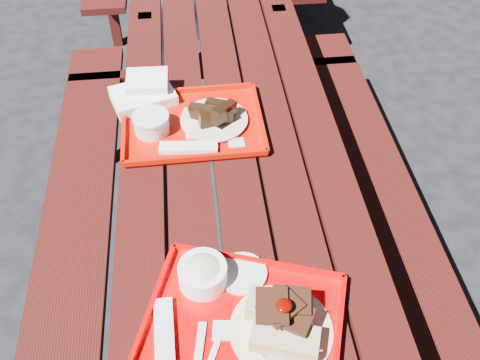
# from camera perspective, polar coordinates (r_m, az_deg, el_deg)

# --- Properties ---
(ground) EXTENTS (60.00, 60.00, 0.00)m
(ground) POSITION_cam_1_polar(r_m,az_deg,el_deg) (2.31, -0.42, -11.38)
(ground) COLOR black
(ground) RESTS_ON ground
(picnic_table_near) EXTENTS (1.41, 2.40, 0.75)m
(picnic_table_near) POSITION_cam_1_polar(r_m,az_deg,el_deg) (1.86, -0.51, -2.18)
(picnic_table_near) COLOR #3A0D0B
(picnic_table_near) RESTS_ON ground
(near_tray) EXTENTS (0.57, 0.50, 0.15)m
(near_tray) POSITION_cam_1_polar(r_m,az_deg,el_deg) (1.35, 0.52, -13.69)
(near_tray) COLOR #D80002
(near_tray) RESTS_ON picnic_table_near
(far_tray) EXTENTS (0.48, 0.38, 0.08)m
(far_tray) POSITION_cam_1_polar(r_m,az_deg,el_deg) (1.84, -5.31, 6.10)
(far_tray) COLOR #C60F03
(far_tray) RESTS_ON picnic_table_near
(white_cloth) EXTENTS (0.25, 0.21, 0.09)m
(white_cloth) POSITION_cam_1_polar(r_m,az_deg,el_deg) (1.97, -10.16, 9.15)
(white_cloth) COLOR white
(white_cloth) RESTS_ON picnic_table_near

